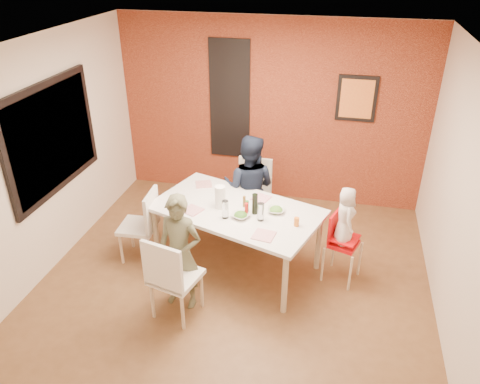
% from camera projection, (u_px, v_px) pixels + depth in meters
% --- Properties ---
extents(ground, '(4.50, 4.50, 0.00)m').
position_uv_depth(ground, '(234.00, 281.00, 5.54)').
color(ground, brown).
rests_on(ground, ground).
extents(ceiling, '(4.50, 4.50, 0.02)m').
position_uv_depth(ceiling, '(233.00, 48.00, 4.26)').
color(ceiling, silver).
rests_on(ceiling, wall_back).
extents(wall_back, '(4.50, 0.02, 2.70)m').
position_uv_depth(wall_back, '(270.00, 112.00, 6.83)').
color(wall_back, beige).
rests_on(wall_back, ground).
extents(wall_front, '(4.50, 0.02, 2.70)m').
position_uv_depth(wall_front, '(149.00, 336.00, 2.97)').
color(wall_front, beige).
rests_on(wall_front, ground).
extents(wall_left, '(0.02, 4.50, 2.70)m').
position_uv_depth(wall_left, '(43.00, 160.00, 5.35)').
color(wall_left, beige).
rests_on(wall_left, ground).
extents(wall_right, '(0.02, 4.50, 2.70)m').
position_uv_depth(wall_right, '(463.00, 204.00, 4.45)').
color(wall_right, beige).
rests_on(wall_right, ground).
extents(brick_accent_wall, '(4.50, 0.02, 2.70)m').
position_uv_depth(brick_accent_wall, '(270.00, 113.00, 6.81)').
color(brick_accent_wall, maroon).
rests_on(brick_accent_wall, ground).
extents(picture_window_frame, '(0.05, 1.70, 1.30)m').
position_uv_depth(picture_window_frame, '(52.00, 137.00, 5.42)').
color(picture_window_frame, black).
rests_on(picture_window_frame, wall_left).
extents(picture_window_pane, '(0.02, 1.55, 1.15)m').
position_uv_depth(picture_window_pane, '(53.00, 138.00, 5.42)').
color(picture_window_pane, black).
rests_on(picture_window_pane, wall_left).
extents(glassblock_strip, '(0.55, 0.03, 1.70)m').
position_uv_depth(glassblock_strip, '(230.00, 100.00, 6.85)').
color(glassblock_strip, silver).
rests_on(glassblock_strip, wall_back).
extents(glassblock_surround, '(0.60, 0.03, 1.76)m').
position_uv_depth(glassblock_surround, '(230.00, 100.00, 6.84)').
color(glassblock_surround, black).
rests_on(glassblock_surround, wall_back).
extents(art_print_frame, '(0.54, 0.03, 0.64)m').
position_uv_depth(art_print_frame, '(357.00, 99.00, 6.41)').
color(art_print_frame, black).
rests_on(art_print_frame, wall_back).
extents(art_print_canvas, '(0.44, 0.01, 0.54)m').
position_uv_depth(art_print_canvas, '(357.00, 99.00, 6.40)').
color(art_print_canvas, orange).
rests_on(art_print_canvas, wall_back).
extents(dining_table, '(2.17, 1.62, 0.81)m').
position_uv_depth(dining_table, '(236.00, 214.00, 5.49)').
color(dining_table, white).
rests_on(dining_table, ground).
extents(chair_near, '(0.56, 0.56, 1.00)m').
position_uv_depth(chair_near, '(170.00, 275.00, 4.77)').
color(chair_near, white).
rests_on(chair_near, ground).
extents(chair_far, '(0.48, 0.48, 0.99)m').
position_uv_depth(chair_far, '(253.00, 191.00, 6.38)').
color(chair_far, silver).
rests_on(chair_far, ground).
extents(chair_left, '(0.46, 0.46, 0.94)m').
position_uv_depth(chair_left, '(144.00, 222.00, 5.73)').
color(chair_left, white).
rests_on(chair_left, ground).
extents(high_chair, '(0.45, 0.45, 0.86)m').
position_uv_depth(high_chair, '(341.00, 241.00, 5.39)').
color(high_chair, red).
rests_on(high_chair, ground).
extents(child_near, '(0.51, 0.35, 1.34)m').
position_uv_depth(child_near, '(180.00, 253.00, 4.92)').
color(child_near, brown).
rests_on(child_near, ground).
extents(child_far, '(0.74, 0.59, 1.45)m').
position_uv_depth(child_far, '(249.00, 188.00, 6.08)').
color(child_far, black).
rests_on(child_far, ground).
extents(toddler, '(0.31, 0.39, 0.70)m').
position_uv_depth(toddler, '(345.00, 216.00, 5.21)').
color(toddler, beige).
rests_on(toddler, high_chair).
extents(plate_near_left, '(0.27, 0.27, 0.01)m').
position_uv_depth(plate_near_left, '(192.00, 210.00, 5.41)').
color(plate_near_left, white).
rests_on(plate_near_left, dining_table).
extents(plate_far_mid, '(0.25, 0.25, 0.01)m').
position_uv_depth(plate_far_mid, '(261.00, 198.00, 5.67)').
color(plate_far_mid, white).
rests_on(plate_far_mid, dining_table).
extents(plate_near_right, '(0.25, 0.25, 0.01)m').
position_uv_depth(plate_near_right, '(264.00, 235.00, 4.95)').
color(plate_near_right, white).
rests_on(plate_near_right, dining_table).
extents(plate_far_left, '(0.26, 0.26, 0.01)m').
position_uv_depth(plate_far_left, '(204.00, 184.00, 5.99)').
color(plate_far_left, white).
rests_on(plate_far_left, dining_table).
extents(salad_bowl_a, '(0.27, 0.27, 0.05)m').
position_uv_depth(salad_bowl_a, '(241.00, 216.00, 5.27)').
color(salad_bowl_a, white).
rests_on(salad_bowl_a, dining_table).
extents(salad_bowl_b, '(0.21, 0.21, 0.05)m').
position_uv_depth(salad_bowl_b, '(276.00, 210.00, 5.38)').
color(salad_bowl_b, silver).
rests_on(salad_bowl_b, dining_table).
extents(wine_bottle, '(0.07, 0.07, 0.25)m').
position_uv_depth(wine_bottle, '(255.00, 204.00, 5.30)').
color(wine_bottle, black).
rests_on(wine_bottle, dining_table).
extents(wine_glass_a, '(0.08, 0.08, 0.21)m').
position_uv_depth(wine_glass_a, '(225.00, 209.00, 5.23)').
color(wine_glass_a, silver).
rests_on(wine_glass_a, dining_table).
extents(wine_glass_b, '(0.07, 0.07, 0.21)m').
position_uv_depth(wine_glass_b, '(261.00, 212.00, 5.18)').
color(wine_glass_b, white).
rests_on(wine_glass_b, dining_table).
extents(paper_towel_roll, '(0.12, 0.12, 0.28)m').
position_uv_depth(paper_towel_roll, '(220.00, 197.00, 5.42)').
color(paper_towel_roll, white).
rests_on(paper_towel_roll, dining_table).
extents(condiment_red, '(0.04, 0.04, 0.16)m').
position_uv_depth(condiment_red, '(246.00, 209.00, 5.29)').
color(condiment_red, red).
rests_on(condiment_red, dining_table).
extents(condiment_green, '(0.04, 0.04, 0.15)m').
position_uv_depth(condiment_green, '(247.00, 206.00, 5.36)').
color(condiment_green, '#377B29').
rests_on(condiment_green, dining_table).
extents(condiment_brown, '(0.04, 0.04, 0.14)m').
position_uv_depth(condiment_brown, '(244.00, 202.00, 5.46)').
color(condiment_brown, brown).
rests_on(condiment_brown, dining_table).
extents(sippy_cup, '(0.06, 0.06, 0.10)m').
position_uv_depth(sippy_cup, '(296.00, 222.00, 5.11)').
color(sippy_cup, orange).
rests_on(sippy_cup, dining_table).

